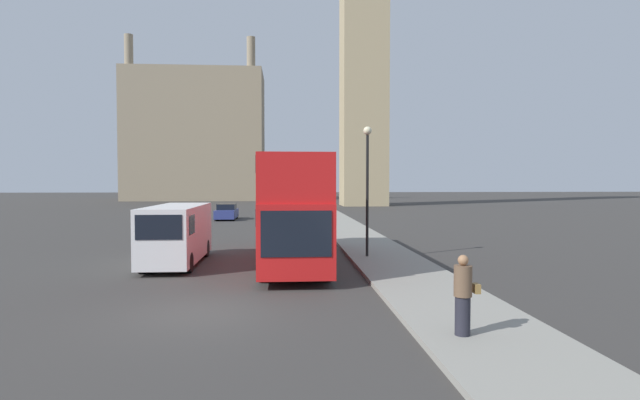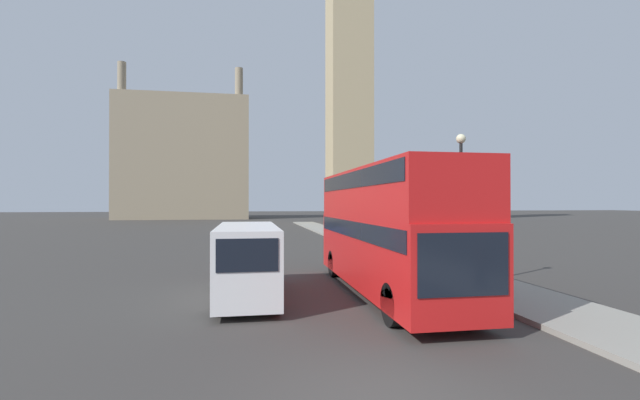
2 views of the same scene
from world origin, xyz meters
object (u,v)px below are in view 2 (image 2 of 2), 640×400
Objects in this scene: clock_tower at (349,12)px; street_lamp at (461,185)px; red_double_decker_bus at (386,224)px; parked_sedan at (238,231)px; white_van at (247,260)px.

clock_tower is 57.97m from street_lamp.
street_lamp is at bearing 13.82° from red_double_decker_bus.
parked_sedan is (-8.80, 23.79, -3.22)m from street_lamp.
white_van is at bearing 179.96° from red_double_decker_bus.
street_lamp reaches higher than white_van.
red_double_decker_bus is at bearing -77.23° from parked_sedan.
clock_tower is 44.47m from parked_sedan.
street_lamp is at bearing -98.81° from clock_tower.
street_lamp is (8.00, 0.79, 2.56)m from white_van.
white_van is 1.06× the size of street_lamp.
street_lamp reaches higher than parked_sedan.
red_double_decker_bus reaches higher than parked_sedan.
red_double_decker_bus is 3.62m from street_lamp.
clock_tower is at bearing 57.41° from parked_sedan.
street_lamp is at bearing 5.65° from white_van.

